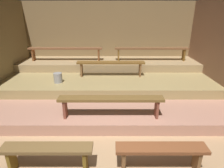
{
  "coord_description": "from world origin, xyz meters",
  "views": [
    {
      "loc": [
        0.12,
        -1.69,
        2.27
      ],
      "look_at": [
        0.11,
        2.78,
        0.56
      ],
      "focal_mm": 30.25,
      "sensor_mm": 36.0,
      "label": 1
    }
  ],
  "objects_px": {
    "bench_floor_right": "(161,152)",
    "bench_upper_right": "(152,50)",
    "bench_middle_center": "(111,64)",
    "pail_middle": "(58,78)",
    "bench_lower_center": "(111,101)",
    "bench_floor_left": "(47,152)",
    "bench_upper_left": "(66,50)"
  },
  "relations": [
    {
      "from": "bench_upper_left",
      "to": "bench_upper_right",
      "type": "bearing_deg",
      "value": 0.0
    },
    {
      "from": "bench_floor_right",
      "to": "pail_middle",
      "type": "bearing_deg",
      "value": 130.39
    },
    {
      "from": "pail_middle",
      "to": "bench_floor_right",
      "type": "bearing_deg",
      "value": -49.61
    },
    {
      "from": "bench_floor_left",
      "to": "bench_lower_center",
      "type": "distance_m",
      "value": 1.52
    },
    {
      "from": "bench_lower_center",
      "to": "bench_upper_right",
      "type": "height_order",
      "value": "bench_upper_right"
    },
    {
      "from": "bench_floor_right",
      "to": "bench_middle_center",
      "type": "height_order",
      "value": "bench_middle_center"
    },
    {
      "from": "bench_middle_center",
      "to": "bench_upper_right",
      "type": "distance_m",
      "value": 1.66
    },
    {
      "from": "bench_middle_center",
      "to": "bench_upper_left",
      "type": "relative_size",
      "value": 0.81
    },
    {
      "from": "bench_upper_right",
      "to": "pail_middle",
      "type": "distance_m",
      "value": 3.18
    },
    {
      "from": "bench_floor_right",
      "to": "bench_lower_center",
      "type": "relative_size",
      "value": 0.64
    },
    {
      "from": "bench_upper_left",
      "to": "bench_middle_center",
      "type": "bearing_deg",
      "value": -31.74
    },
    {
      "from": "bench_floor_right",
      "to": "bench_upper_right",
      "type": "relative_size",
      "value": 0.55
    },
    {
      "from": "bench_middle_center",
      "to": "pail_middle",
      "type": "height_order",
      "value": "bench_middle_center"
    },
    {
      "from": "bench_middle_center",
      "to": "bench_floor_right",
      "type": "bearing_deg",
      "value": -76.27
    },
    {
      "from": "bench_upper_right",
      "to": "bench_floor_right",
      "type": "bearing_deg",
      "value": -98.37
    },
    {
      "from": "bench_floor_left",
      "to": "bench_upper_right",
      "type": "distance_m",
      "value": 4.69
    },
    {
      "from": "bench_floor_right",
      "to": "pail_middle",
      "type": "relative_size",
      "value": 5.07
    },
    {
      "from": "bench_floor_left",
      "to": "bench_floor_right",
      "type": "bearing_deg",
      "value": 0.0
    },
    {
      "from": "bench_upper_right",
      "to": "pail_middle",
      "type": "xyz_separation_m",
      "value": [
        -2.77,
        -1.48,
        -0.48
      ]
    },
    {
      "from": "pail_middle",
      "to": "bench_middle_center",
      "type": "bearing_deg",
      "value": 20.88
    },
    {
      "from": "bench_floor_left",
      "to": "bench_upper_left",
      "type": "distance_m",
      "value": 4.15
    },
    {
      "from": "bench_upper_right",
      "to": "bench_upper_left",
      "type": "bearing_deg",
      "value": 180.0
    },
    {
      "from": "bench_floor_left",
      "to": "bench_upper_left",
      "type": "height_order",
      "value": "bench_upper_left"
    },
    {
      "from": "bench_lower_center",
      "to": "bench_middle_center",
      "type": "distance_m",
      "value": 1.95
    },
    {
      "from": "bench_upper_left",
      "to": "pail_middle",
      "type": "xyz_separation_m",
      "value": [
        0.09,
        -1.48,
        -0.48
      ]
    },
    {
      "from": "bench_lower_center",
      "to": "bench_upper_right",
      "type": "relative_size",
      "value": 0.86
    },
    {
      "from": "bench_middle_center",
      "to": "pail_middle",
      "type": "xyz_separation_m",
      "value": [
        -1.42,
        -0.54,
        -0.23
      ]
    },
    {
      "from": "bench_lower_center",
      "to": "bench_upper_right",
      "type": "distance_m",
      "value": 3.2
    },
    {
      "from": "bench_floor_right",
      "to": "bench_upper_right",
      "type": "bearing_deg",
      "value": 81.63
    },
    {
      "from": "bench_floor_right",
      "to": "pail_middle",
      "type": "height_order",
      "value": "pail_middle"
    },
    {
      "from": "bench_middle_center",
      "to": "bench_upper_right",
      "type": "height_order",
      "value": "bench_upper_right"
    },
    {
      "from": "bench_upper_right",
      "to": "bench_floor_left",
      "type": "bearing_deg",
      "value": -119.36
    }
  ]
}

